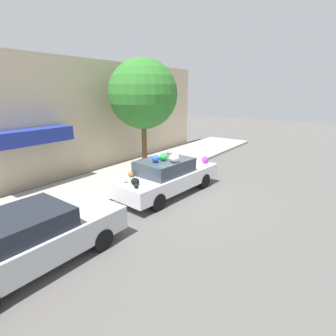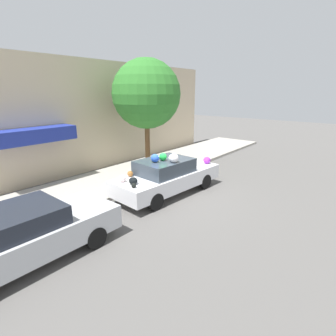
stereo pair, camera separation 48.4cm
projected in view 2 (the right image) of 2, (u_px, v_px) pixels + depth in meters
name	position (u px, v px, depth m)	size (l,w,h in m)	color
ground_plane	(168.00, 193.00, 10.24)	(60.00, 60.00, 0.00)	#565451
sidewalk_curb	(121.00, 177.00, 11.85)	(24.00, 3.20, 0.14)	#9E998E
building_facade	(85.00, 118.00, 12.36)	(18.00, 1.20, 5.26)	#C6B293
street_tree	(146.00, 94.00, 12.01)	(3.17, 3.17, 5.13)	brown
fire_hydrant	(136.00, 172.00, 11.21)	(0.20, 0.20, 0.70)	red
art_car	(167.00, 176.00, 9.99)	(4.61, 1.99, 1.71)	silver
parked_car_plain	(23.00, 234.00, 5.96)	(4.27, 1.79, 1.34)	#B7BABF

